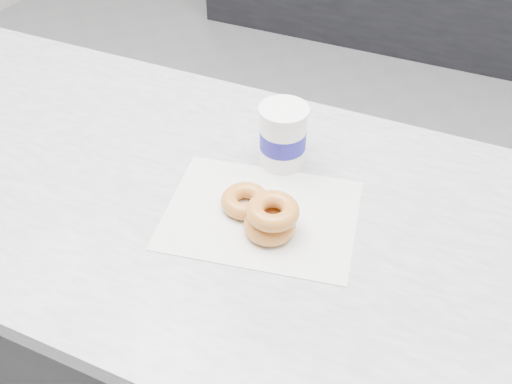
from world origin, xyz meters
TOP-DOWN VIEW (x-y plane):
  - ground at (0.00, 0.00)m, footprint 5.00×5.00m
  - counter at (0.00, -0.60)m, footprint 3.06×0.76m
  - wax_paper at (0.21, -0.61)m, footprint 0.38×0.32m
  - donut_single at (0.17, -0.60)m, footprint 0.10×0.10m
  - donut_stack at (0.24, -0.64)m, footprint 0.12×0.12m
  - coffee_cup at (0.18, -0.45)m, footprint 0.10×0.10m

SIDE VIEW (x-z plane):
  - ground at x=0.00m, z-range 0.00..0.00m
  - counter at x=0.00m, z-range 0.00..0.90m
  - wax_paper at x=0.21m, z-range 0.90..0.90m
  - donut_single at x=0.17m, z-range 0.90..0.93m
  - donut_stack at x=0.24m, z-range 0.90..0.97m
  - coffee_cup at x=0.18m, z-range 0.90..1.03m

